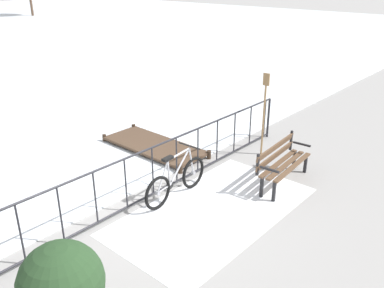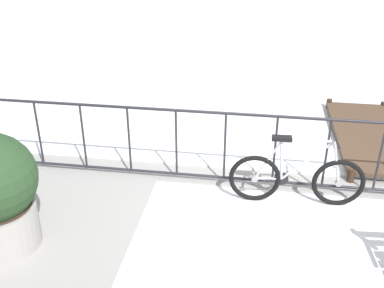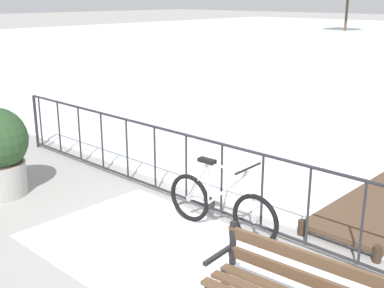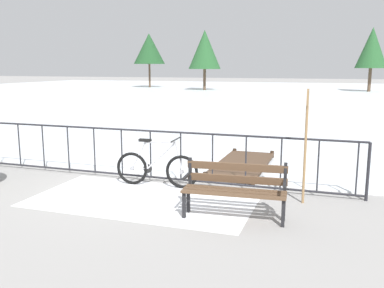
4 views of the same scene
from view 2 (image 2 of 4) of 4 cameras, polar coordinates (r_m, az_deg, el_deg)
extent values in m
plane|color=gray|center=(6.34, 7.01, -5.07)|extent=(160.00, 160.00, 0.00)
cube|color=white|center=(5.40, 14.26, -12.26)|extent=(3.96, 2.16, 0.01)
cylinder|color=#232328|center=(5.85, 7.58, 3.67)|extent=(9.00, 0.04, 0.04)
cylinder|color=#232328|center=(6.30, 7.05, -4.46)|extent=(9.00, 0.04, 0.04)
cylinder|color=#232328|center=(6.78, -18.80, 1.27)|extent=(0.03, 0.03, 0.97)
cylinder|color=#232328|center=(6.51, -13.58, 0.92)|extent=(0.03, 0.03, 0.97)
cylinder|color=#232328|center=(6.30, -7.95, 0.53)|extent=(0.03, 0.03, 0.97)
cylinder|color=#232328|center=(6.15, -2.00, 0.11)|extent=(0.03, 0.03, 0.97)
cylinder|color=#232328|center=(6.07, 4.18, -0.32)|extent=(0.03, 0.03, 0.97)
cylinder|color=#232328|center=(6.07, 10.44, -0.76)|extent=(0.03, 0.03, 0.97)
cylinder|color=#232328|center=(6.13, 16.64, -1.18)|extent=(0.03, 0.03, 0.97)
cylinder|color=#232328|center=(6.27, 22.64, -1.58)|extent=(0.03, 0.03, 0.97)
torus|color=black|center=(5.85, 7.92, -4.34)|extent=(0.66, 0.09, 0.66)
cylinder|color=gray|center=(5.85, 7.92, -4.34)|extent=(0.08, 0.06, 0.08)
torus|color=black|center=(5.99, 18.03, -4.71)|extent=(0.66, 0.09, 0.66)
cylinder|color=gray|center=(5.99, 18.03, -4.71)|extent=(0.08, 0.06, 0.08)
cylinder|color=#B2B2B7|center=(5.73, 11.24, -2.03)|extent=(0.08, 0.04, 0.53)
cylinder|color=#B2B2B7|center=(5.76, 14.37, -2.04)|extent=(0.61, 0.07, 0.59)
cylinder|color=#B2B2B7|center=(5.64, 14.47, 0.33)|extent=(0.63, 0.07, 0.07)
cylinder|color=#B2B2B7|center=(5.85, 9.57, -4.32)|extent=(0.34, 0.05, 0.05)
cylinder|color=#B2B2B7|center=(5.72, 9.56, -2.04)|extent=(0.32, 0.04, 0.56)
cylinder|color=#B2B2B7|center=(5.83, 17.82, -2.26)|extent=(0.16, 0.04, 0.59)
cube|color=black|center=(5.59, 11.31, 0.71)|extent=(0.24, 0.11, 0.05)
cylinder|color=black|center=(5.67, 17.68, 0.76)|extent=(0.05, 0.52, 0.03)
cylinder|color=black|center=(5.86, 11.22, -4.31)|extent=(0.18, 0.03, 0.18)
cylinder|color=#9E9B96|center=(5.53, -22.96, -9.49)|extent=(0.81, 0.81, 0.50)
cube|color=#4C3828|center=(7.95, 21.53, 1.06)|extent=(1.10, 2.67, 0.06)
cylinder|color=#35271C|center=(6.69, 19.45, -3.74)|extent=(0.10, 0.10, 0.20)
cylinder|color=#35271C|center=(9.06, 16.93, 4.83)|extent=(0.10, 0.10, 0.20)
cylinder|color=#35271C|center=(9.27, 22.99, 4.30)|extent=(0.10, 0.10, 0.20)
camera|label=1|loc=(4.51, -83.87, 13.76)|focal=38.16mm
camera|label=3|loc=(4.35, 88.84, -5.63)|focal=46.37mm
camera|label=4|loc=(4.64, 122.55, -28.92)|focal=39.46mm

